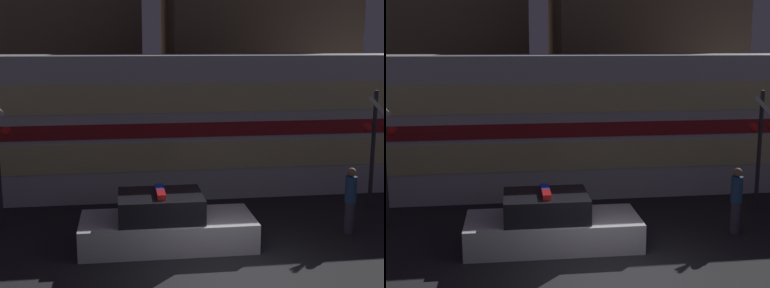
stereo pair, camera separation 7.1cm
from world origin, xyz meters
The scene contains 7 objects.
ground_plane centered at (0.00, 0.00, 0.00)m, with size 120.00×120.00×0.00m, color black.
train centered at (0.78, 7.40, 2.26)m, with size 20.38×2.87×4.51m.
police_car centered at (-1.20, 2.30, 0.53)m, with size 4.23×1.81×1.43m.
pedestrian centered at (3.62, 2.50, 0.90)m, with size 0.29×0.29×1.75m.
crossing_signal_near centered at (5.15, 4.39, 2.11)m, with size 0.85×0.33×3.55m.
building_left centered at (-5.41, 16.81, 3.88)m, with size 8.57×6.08×7.75m.
building_center centered at (4.28, 15.62, 4.43)m, with size 8.27×6.72×8.85m.
Camera 2 is at (-2.24, -10.11, 4.91)m, focal length 50.00 mm.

